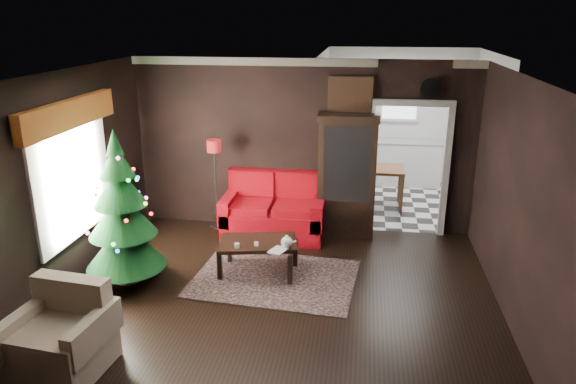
# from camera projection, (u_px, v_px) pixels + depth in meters

# --- Properties ---
(floor) EXTENTS (5.50, 5.50, 0.00)m
(floor) POSITION_uv_depth(u_px,v_px,m) (278.00, 300.00, 6.73)
(floor) COLOR black
(floor) RESTS_ON ground
(ceiling) EXTENTS (5.50, 5.50, 0.00)m
(ceiling) POSITION_uv_depth(u_px,v_px,m) (276.00, 76.00, 5.84)
(ceiling) COLOR white
(ceiling) RESTS_ON ground
(wall_back) EXTENTS (5.50, 0.00, 5.50)m
(wall_back) POSITION_uv_depth(u_px,v_px,m) (302.00, 146.00, 8.63)
(wall_back) COLOR black
(wall_back) RESTS_ON ground
(wall_front) EXTENTS (5.50, 0.00, 5.50)m
(wall_front) POSITION_uv_depth(u_px,v_px,m) (223.00, 305.00, 3.94)
(wall_front) COLOR black
(wall_front) RESTS_ON ground
(wall_left) EXTENTS (0.00, 5.50, 5.50)m
(wall_left) POSITION_uv_depth(u_px,v_px,m) (61.00, 186.00, 6.66)
(wall_left) COLOR black
(wall_left) RESTS_ON ground
(wall_right) EXTENTS (0.00, 5.50, 5.50)m
(wall_right) POSITION_uv_depth(u_px,v_px,m) (521.00, 208.00, 5.91)
(wall_right) COLOR black
(wall_right) RESTS_ON ground
(doorway) EXTENTS (1.10, 0.10, 2.10)m
(doorway) POSITION_uv_depth(u_px,v_px,m) (407.00, 171.00, 8.51)
(doorway) COLOR silver
(doorway) RESTS_ON ground
(left_window) EXTENTS (0.05, 1.60, 1.40)m
(left_window) POSITION_uv_depth(u_px,v_px,m) (72.00, 178.00, 6.82)
(left_window) COLOR white
(left_window) RESTS_ON wall_left
(valance) EXTENTS (0.12, 2.10, 0.35)m
(valance) POSITION_uv_depth(u_px,v_px,m) (69.00, 114.00, 6.55)
(valance) COLOR #A45220
(valance) RESTS_ON wall_left
(kitchen_floor) EXTENTS (3.00, 3.00, 0.00)m
(kitchen_floor) POSITION_uv_depth(u_px,v_px,m) (398.00, 202.00, 10.25)
(kitchen_floor) COLOR white
(kitchen_floor) RESTS_ON ground
(kitchen_window) EXTENTS (0.70, 0.06, 0.70)m
(kitchen_window) POSITION_uv_depth(u_px,v_px,m) (400.00, 102.00, 11.07)
(kitchen_window) COLOR white
(kitchen_window) RESTS_ON ground
(rug) EXTENTS (2.31, 1.77, 0.01)m
(rug) POSITION_uv_depth(u_px,v_px,m) (275.00, 278.00, 7.28)
(rug) COLOR #5F3C4F
(rug) RESTS_ON ground
(loveseat) EXTENTS (1.70, 0.90, 1.00)m
(loveseat) POSITION_uv_depth(u_px,v_px,m) (274.00, 206.00, 8.55)
(loveseat) COLOR maroon
(loveseat) RESTS_ON ground
(curio_cabinet) EXTENTS (0.90, 0.45, 1.90)m
(curio_cabinet) POSITION_uv_depth(u_px,v_px,m) (347.00, 179.00, 8.46)
(curio_cabinet) COLOR black
(curio_cabinet) RESTS_ON ground
(floor_lamp) EXTENTS (0.26, 0.26, 1.47)m
(floor_lamp) POSITION_uv_depth(u_px,v_px,m) (216.00, 184.00, 8.59)
(floor_lamp) COLOR black
(floor_lamp) RESTS_ON ground
(christmas_tree) EXTENTS (1.33, 1.33, 1.99)m
(christmas_tree) POSITION_uv_depth(u_px,v_px,m) (121.00, 211.00, 6.81)
(christmas_tree) COLOR black
(christmas_tree) RESTS_ON ground
(armchair) EXTENTS (0.96, 0.96, 0.89)m
(armchair) POSITION_uv_depth(u_px,v_px,m) (59.00, 332.00, 5.25)
(armchair) COLOR tan
(armchair) RESTS_ON ground
(coffee_table) EXTENTS (1.15, 0.82, 0.47)m
(coffee_table) POSITION_uv_depth(u_px,v_px,m) (259.00, 257.00, 7.37)
(coffee_table) COLOR black
(coffee_table) RESTS_ON rug
(teapot) EXTENTS (0.23, 0.23, 0.17)m
(teapot) POSITION_uv_depth(u_px,v_px,m) (287.00, 242.00, 7.06)
(teapot) COLOR white
(teapot) RESTS_ON coffee_table
(cup_a) EXTENTS (0.07, 0.07, 0.05)m
(cup_a) POSITION_uv_depth(u_px,v_px,m) (256.00, 244.00, 7.14)
(cup_a) COLOR white
(cup_a) RESTS_ON coffee_table
(cup_b) EXTENTS (0.09, 0.09, 0.06)m
(cup_b) POSITION_uv_depth(u_px,v_px,m) (237.00, 245.00, 7.08)
(cup_b) COLOR white
(cup_b) RESTS_ON coffee_table
(book) EXTENTS (0.18, 0.09, 0.26)m
(book) POSITION_uv_depth(u_px,v_px,m) (272.00, 241.00, 6.99)
(book) COLOR tan
(book) RESTS_ON coffee_table
(wall_clock) EXTENTS (0.32, 0.32, 0.06)m
(wall_clock) POSITION_uv_depth(u_px,v_px,m) (431.00, 88.00, 8.00)
(wall_clock) COLOR white
(wall_clock) RESTS_ON wall_back
(painting) EXTENTS (0.62, 0.05, 0.52)m
(painting) POSITION_uv_depth(u_px,v_px,m) (350.00, 95.00, 8.21)
(painting) COLOR #C2814F
(painting) RESTS_ON wall_back
(kitchen_counter) EXTENTS (1.80, 0.60, 0.90)m
(kitchen_counter) POSITION_uv_depth(u_px,v_px,m) (396.00, 163.00, 11.23)
(kitchen_counter) COLOR white
(kitchen_counter) RESTS_ON ground
(kitchen_table) EXTENTS (0.70, 0.70, 0.75)m
(kitchen_table) POSITION_uv_depth(u_px,v_px,m) (384.00, 187.00, 9.89)
(kitchen_table) COLOR brown
(kitchen_table) RESTS_ON ground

